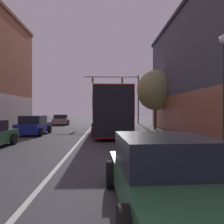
{
  "coord_description": "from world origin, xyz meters",
  "views": [
    {
      "loc": [
        1.56,
        -0.14,
        1.83
      ],
      "look_at": [
        2.1,
        16.97,
        1.77
      ],
      "focal_mm": 35.0,
      "sensor_mm": 36.0,
      "label": 1
    }
  ],
  "objects_px": {
    "parked_car_left_near": "(34,126)",
    "parked_car_left_mid": "(61,120)",
    "street_lamp": "(224,82)",
    "street_tree_near": "(155,90)",
    "hatchback_foreground": "(166,174)",
    "traffic_signal_gantry": "(123,89)",
    "bus": "(110,110)"
  },
  "relations": [
    {
      "from": "parked_car_left_mid",
      "to": "street_lamp",
      "type": "bearing_deg",
      "value": -161.86
    },
    {
      "from": "hatchback_foreground",
      "to": "street_lamp",
      "type": "relative_size",
      "value": 0.89
    },
    {
      "from": "parked_car_left_near",
      "to": "traffic_signal_gantry",
      "type": "distance_m",
      "value": 17.66
    },
    {
      "from": "bus",
      "to": "parked_car_left_near",
      "type": "bearing_deg",
      "value": 105.12
    },
    {
      "from": "hatchback_foreground",
      "to": "traffic_signal_gantry",
      "type": "bearing_deg",
      "value": -6.06
    },
    {
      "from": "parked_car_left_near",
      "to": "parked_car_left_mid",
      "type": "distance_m",
      "value": 12.42
    },
    {
      "from": "hatchback_foreground",
      "to": "parked_car_left_near",
      "type": "height_order",
      "value": "parked_car_left_near"
    },
    {
      "from": "bus",
      "to": "street_tree_near",
      "type": "xyz_separation_m",
      "value": [
        4.65,
        3.21,
        2.02
      ]
    },
    {
      "from": "traffic_signal_gantry",
      "to": "street_tree_near",
      "type": "height_order",
      "value": "traffic_signal_gantry"
    },
    {
      "from": "bus",
      "to": "traffic_signal_gantry",
      "type": "bearing_deg",
      "value": -9.92
    },
    {
      "from": "hatchback_foreground",
      "to": "street_lamp",
      "type": "bearing_deg",
      "value": -43.71
    },
    {
      "from": "traffic_signal_gantry",
      "to": "street_tree_near",
      "type": "distance_m",
      "value": 10.45
    },
    {
      "from": "parked_car_left_near",
      "to": "street_tree_near",
      "type": "xyz_separation_m",
      "value": [
        10.65,
        4.89,
        3.26
      ]
    },
    {
      "from": "bus",
      "to": "parked_car_left_near",
      "type": "xyz_separation_m",
      "value": [
        -6.0,
        -1.68,
        -1.23
      ]
    },
    {
      "from": "street_lamp",
      "to": "street_tree_near",
      "type": "distance_m",
      "value": 14.35
    },
    {
      "from": "bus",
      "to": "traffic_signal_gantry",
      "type": "xyz_separation_m",
      "value": [
        2.21,
        13.3,
        3.24
      ]
    },
    {
      "from": "bus",
      "to": "street_tree_near",
      "type": "relative_size",
      "value": 2.07
    },
    {
      "from": "parked_car_left_near",
      "to": "hatchback_foreground",
      "type": "bearing_deg",
      "value": -152.28
    },
    {
      "from": "traffic_signal_gantry",
      "to": "parked_car_left_mid",
      "type": "bearing_deg",
      "value": -163.39
    },
    {
      "from": "bus",
      "to": "parked_car_left_mid",
      "type": "bearing_deg",
      "value": 30.33
    },
    {
      "from": "hatchback_foreground",
      "to": "parked_car_left_mid",
      "type": "xyz_separation_m",
      "value": [
        -7.12,
        25.47,
        0.02
      ]
    },
    {
      "from": "bus",
      "to": "traffic_signal_gantry",
      "type": "distance_m",
      "value": 13.87
    },
    {
      "from": "parked_car_left_mid",
      "to": "street_lamp",
      "type": "xyz_separation_m",
      "value": [
        10.27,
        -21.81,
        2.24
      ]
    },
    {
      "from": "traffic_signal_gantry",
      "to": "street_tree_near",
      "type": "xyz_separation_m",
      "value": [
        2.44,
        -10.09,
        -1.21
      ]
    },
    {
      "from": "parked_car_left_near",
      "to": "street_lamp",
      "type": "bearing_deg",
      "value": -133.07
    },
    {
      "from": "traffic_signal_gantry",
      "to": "bus",
      "type": "bearing_deg",
      "value": -99.42
    },
    {
      "from": "hatchback_foreground",
      "to": "parked_car_left_near",
      "type": "xyz_separation_m",
      "value": [
        -6.71,
        13.06,
        0.06
      ]
    },
    {
      "from": "hatchback_foreground",
      "to": "parked_car_left_near",
      "type": "distance_m",
      "value": 14.68
    },
    {
      "from": "bus",
      "to": "street_lamp",
      "type": "relative_size",
      "value": 2.69
    },
    {
      "from": "parked_car_left_near",
      "to": "traffic_signal_gantry",
      "type": "relative_size",
      "value": 0.49
    },
    {
      "from": "traffic_signal_gantry",
      "to": "street_lamp",
      "type": "xyz_separation_m",
      "value": [
        1.66,
        -24.38,
        -2.27
      ]
    },
    {
      "from": "hatchback_foreground",
      "to": "parked_car_left_mid",
      "type": "relative_size",
      "value": 1.03
    }
  ]
}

